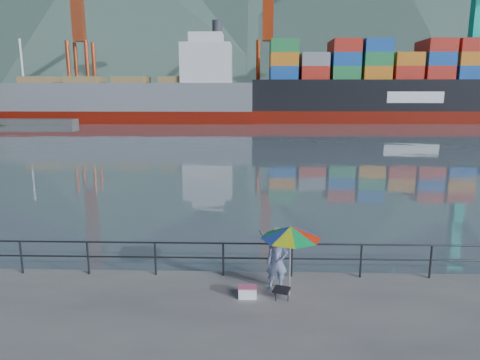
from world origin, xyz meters
The scene contains 13 objects.
harbor_water centered at (0.00, 130.00, 0.00)m, with size 500.00×280.00×0.00m, color slate.
far_dock centered at (10.00, 93.00, 0.00)m, with size 200.00×40.00×0.40m, color #514F4C.
guardrail centered at (0.00, 1.70, 0.52)m, with size 22.00×0.06×1.03m.
mountains centered at (38.82, 207.75, 35.55)m, with size 600.00×332.80×80.00m.
port_cranes centered at (31.00, 84.00, 16.00)m, with size 116.00×28.00×38.40m.
container_stacks centered at (34.00, 93.54, 2.97)m, with size 58.00×8.40×7.80m.
fisherman centered at (2.51, 0.86, 0.79)m, with size 0.58×0.38×1.58m, color #26498C.
beach_umbrella centered at (2.84, 0.50, 1.76)m, with size 1.67×1.67×1.92m.
folding_stool centered at (2.61, 0.32, 0.14)m, with size 0.51×0.51×0.27m.
cooler_bag centered at (1.72, 0.36, 0.14)m, with size 0.47×0.31×0.27m, color white.
fishing_rod centered at (2.25, 2.19, 0.00)m, with size 0.02×0.02×2.12m, color black.
bulk_carrier centered at (-19.42, 70.45, 4.21)m, with size 46.37×8.03×14.50m.
container_ship centered at (32.53, 73.11, 5.85)m, with size 58.14×9.69×18.10m.
Camera 1 is at (1.82, -10.05, 5.28)m, focal length 32.00 mm.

